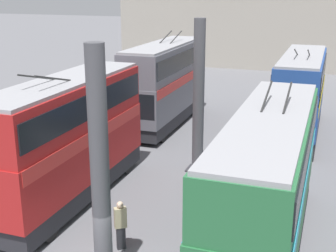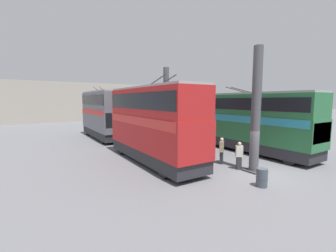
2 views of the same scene
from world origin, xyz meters
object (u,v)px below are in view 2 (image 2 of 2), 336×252
Objects in this scene: bus_left_far at (162,111)px; bus_left_near at (250,118)px; bus_right_near at (152,120)px; person_aisle_midway at (222,150)px; bus_right_far at (103,112)px; oil_drum at (262,178)px; person_by_left_row at (207,140)px; person_aisle_foreground at (239,155)px.

bus_left_near is at bearing -180.00° from bus_left_far.
person_aisle_midway is at bearing -127.98° from bus_right_near.
bus_left_far is at bearing 0.00° from bus_left_near.
bus_right_far is 19.28m from oil_drum.
bus_right_far is (11.97, 0.00, 0.06)m from bus_right_near.
person_by_left_row is (-12.03, 2.61, -1.92)m from bus_left_far.
oil_drum is (-18.95, -2.47, -2.58)m from bus_right_far.
bus_left_far reaches higher than person_aisle_foreground.
bus_left_near is 15.93m from bus_right_far.
bus_left_far is 6.05× the size of person_by_left_row.
person_aisle_foreground is at bearing 144.38° from person_aisle_midway.
person_aisle_midway is 4.27m from oil_drum.
bus_right_far is at bearing -132.32° from person_aisle_foreground.
bus_left_far is 10.78× the size of oil_drum.
bus_right_near is 7.82m from oil_drum.
bus_right_near is at bearing 16.36° from person_aisle_midway.
person_by_left_row is 8.61m from oil_drum.
bus_right_far is 12.70m from person_by_left_row.
person_by_left_row is (3.86, -2.12, -0.09)m from person_aisle_midway.
oil_drum is at bearing 7.97° from person_aisle_foreground.
person_aisle_midway is (-15.89, 4.72, -1.83)m from bus_left_far.
person_aisle_midway is 4.40m from person_by_left_row.
bus_right_far is at bearing -133.49° from person_by_left_row.
bus_right_far is at bearing 32.16° from bus_left_near.
person_by_left_row is (0.92, -5.87, -2.11)m from bus_right_near.
bus_right_near reaches higher than oil_drum.
person_aisle_midway is (-14.91, -3.76, -2.08)m from bus_right_far.
bus_right_near reaches higher than bus_left_far.
bus_right_far is at bearing 0.00° from bus_right_near.
person_aisle_foreground is 2.89m from oil_drum.
bus_left_far is 5.76× the size of person_aisle_foreground.
bus_left_far is 1.03× the size of bus_right_near.
person_aisle_foreground is (-5.35, 2.11, 0.05)m from person_by_left_row.
person_aisle_foreground reaches higher than oil_drum.
person_aisle_midway reaches higher than person_by_left_row.
person_aisle_midway reaches higher than person_aisle_foreground.
person_by_left_row is at bearing -81.07° from bus_right_near.
bus_left_near is 5.27m from person_aisle_midway.
bus_right_near is at bearing -180.00° from bus_right_far.
person_by_left_row is at bearing -166.79° from person_aisle_foreground.
oil_drum is at bearing -160.49° from bus_right_near.
oil_drum is (-5.46, 6.01, -2.35)m from bus_left_near.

